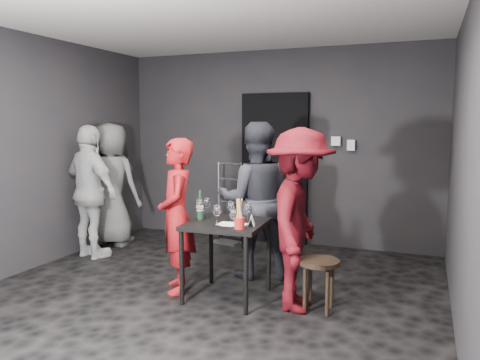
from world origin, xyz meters
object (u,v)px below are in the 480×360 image
at_px(server_red, 177,213).
at_px(man_maroon, 300,210).
at_px(woman_black, 255,190).
at_px(breadstick_cup, 240,214).
at_px(bystander_grey, 111,177).
at_px(stool, 319,269).
at_px(hand_truck, 229,227).
at_px(tasting_table, 227,232).
at_px(wine_bottle, 200,208).
at_px(bystander_cream, 90,184).

height_order(server_red, man_maroon, man_maroon).
relative_size(woman_black, breadstick_cup, 6.65).
xyz_separation_m(server_red, bystander_grey, (-1.74, 1.27, 0.16)).
height_order(woman_black, breadstick_cup, woman_black).
bearing_deg(breadstick_cup, stool, 20.31).
bearing_deg(hand_truck, woman_black, -43.50).
distance_m(tasting_table, stool, 0.93).
relative_size(server_red, breadstick_cup, 5.46).
height_order(man_maroon, wine_bottle, man_maroon).
xyz_separation_m(tasting_table, wine_bottle, (-0.31, 0.05, 0.21)).
xyz_separation_m(woman_black, bystander_cream, (-2.16, -0.08, -0.04)).
relative_size(hand_truck, stool, 2.42).
bearing_deg(man_maroon, bystander_cream, 70.38).
xyz_separation_m(hand_truck, wine_bottle, (0.51, -1.93, 0.65)).
bearing_deg(woman_black, bystander_cream, -19.38).
bearing_deg(stool, woman_black, 140.97).
height_order(bystander_cream, bystander_grey, bystander_grey).
xyz_separation_m(server_red, woman_black, (0.57, 0.72, 0.17)).
distance_m(man_maroon, breadstick_cup, 0.54).
bearing_deg(bystander_grey, wine_bottle, 149.30).
bearing_deg(bystander_cream, wine_bottle, 179.22).
xyz_separation_m(server_red, breadstick_cup, (0.77, -0.23, 0.09)).
bearing_deg(breadstick_cup, hand_truck, 115.36).
distance_m(tasting_table, wine_bottle, 0.38).
relative_size(wine_bottle, breadstick_cup, 0.97).
xyz_separation_m(tasting_table, breadstick_cup, (0.22, -0.23, 0.23)).
bearing_deg(breadstick_cup, wine_bottle, 151.84).
xyz_separation_m(bystander_grey, wine_bottle, (1.97, -1.21, -0.10)).
distance_m(hand_truck, man_maroon, 2.60).
distance_m(server_red, man_maroon, 1.26).
relative_size(woman_black, bystander_cream, 1.04).
relative_size(stool, man_maroon, 0.26).
bearing_deg(wine_bottle, tasting_table, -9.95).
bearing_deg(hand_truck, tasting_table, -54.95).
height_order(stool, server_red, server_red).
xyz_separation_m(man_maroon, breadstick_cup, (-0.49, -0.23, -0.03)).
relative_size(bystander_cream, bystander_grey, 0.97).
distance_m(stool, bystander_grey, 3.46).
xyz_separation_m(hand_truck, stool, (1.72, -1.96, 0.17)).
height_order(tasting_table, wine_bottle, wine_bottle).
relative_size(tasting_table, bystander_cream, 0.40).
bearing_deg(hand_truck, server_red, -69.50).
relative_size(stool, server_red, 0.30).
height_order(stool, woman_black, woman_black).
relative_size(server_red, man_maroon, 0.87).
relative_size(bystander_cream, breadstick_cup, 6.40).
xyz_separation_m(tasting_table, server_red, (-0.54, -0.00, 0.14)).
bearing_deg(woman_black, server_red, 29.95).
bearing_deg(bystander_grey, bystander_cream, 104.81).
distance_m(server_red, bystander_grey, 2.16).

